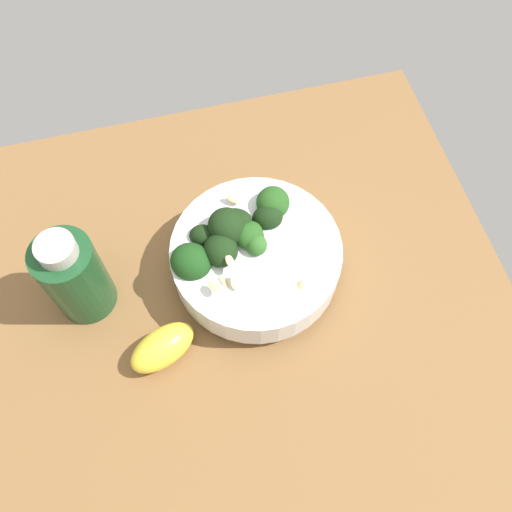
{
  "coord_description": "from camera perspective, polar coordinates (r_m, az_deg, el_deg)",
  "views": [
    {
      "loc": [
        -23.31,
        4.02,
        62.06
      ],
      "look_at": [
        5.86,
        -3.4,
        4.0
      ],
      "focal_mm": 39.02,
      "sensor_mm": 36.0,
      "label": 1
    }
  ],
  "objects": [
    {
      "name": "ground_plane",
      "position": [
        0.68,
        -1.57,
        -7.09
      ],
      "size": [
        66.77,
        66.77,
        3.29
      ],
      "primitive_type": "cube",
      "color": "brown"
    },
    {
      "name": "bowl_of_broccoli",
      "position": [
        0.65,
        -0.47,
        0.28
      ],
      "size": [
        19.98,
        21.13,
        10.31
      ],
      "color": "white",
      "rests_on": "ground_plane"
    },
    {
      "name": "lemon_wedge",
      "position": [
        0.64,
        -9.56,
        -9.23
      ],
      "size": [
        7.05,
        8.96,
        4.06
      ],
      "primitive_type": "ellipsoid",
      "rotation": [
        0.0,
        0.0,
        5.12
      ],
      "color": "yellow",
      "rests_on": "ground_plane"
    },
    {
      "name": "bottle_tall",
      "position": [
        0.65,
        -18.13,
        -1.98
      ],
      "size": [
        6.83,
        6.83,
        13.45
      ],
      "color": "#194723",
      "rests_on": "ground_plane"
    }
  ]
}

